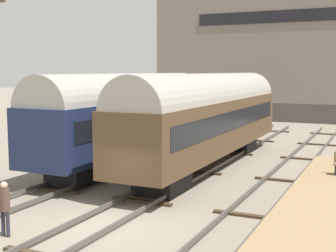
# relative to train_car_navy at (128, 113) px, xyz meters

# --- Properties ---
(ground_plane) EXTENTS (200.00, 200.00, 0.00)m
(ground_plane) POSITION_rel_train_car_navy_xyz_m (4.32, -9.51, -2.86)
(ground_plane) COLOR slate
(track_left) EXTENTS (2.60, 60.00, 0.26)m
(track_left) POSITION_rel_train_car_navy_xyz_m (-0.00, -9.51, -2.72)
(track_left) COLOR #4C4742
(track_left) RESTS_ON ground
(track_middle) EXTENTS (2.60, 60.00, 0.26)m
(track_middle) POSITION_rel_train_car_navy_xyz_m (4.32, -9.51, -2.72)
(track_middle) COLOR #4C4742
(track_middle) RESTS_ON ground
(track_right) EXTENTS (2.60, 60.00, 0.26)m
(track_right) POSITION_rel_train_car_navy_xyz_m (8.63, -9.51, -2.72)
(track_right) COLOR #4C4742
(track_right) RESTS_ON ground
(train_car_navy) EXTENTS (3.00, 15.25, 5.06)m
(train_car_navy) POSITION_rel_train_car_navy_xyz_m (0.00, 0.00, 0.00)
(train_car_navy) COLOR black
(train_car_navy) RESTS_ON ground
(train_car_brown) EXTENTS (2.97, 17.70, 5.07)m
(train_car_brown) POSITION_rel_train_car_navy_xyz_m (4.32, 1.13, 0.02)
(train_car_brown) COLOR black
(train_car_brown) RESTS_ON ground
(station_platform) EXTENTS (3.10, 13.67, 1.07)m
(station_platform) POSITION_rel_train_car_navy_xyz_m (11.50, -5.90, -1.88)
(station_platform) COLOR #8C704C
(station_platform) RESTS_ON ground
(person_worker) EXTENTS (0.32, 0.32, 1.77)m
(person_worker) POSITION_rel_train_car_navy_xyz_m (2.23, -11.70, -1.79)
(person_worker) COLOR #282833
(person_worker) RESTS_ON ground
(warehouse_building) EXTENTS (34.35, 13.54, 19.28)m
(warehouse_building) POSITION_rel_train_car_navy_xyz_m (6.37, 32.11, 6.78)
(warehouse_building) COLOR #46403A
(warehouse_building) RESTS_ON ground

